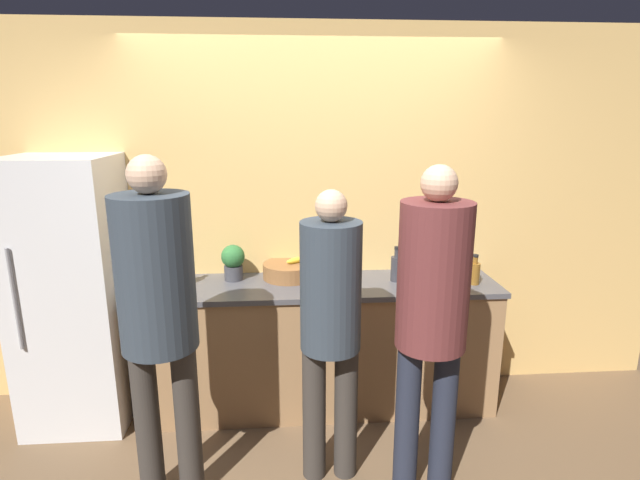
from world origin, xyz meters
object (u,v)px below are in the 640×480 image
refrigerator (73,294)px  cup_red (330,280)px  person_right (432,306)px  person_center (331,318)px  bottle_dark (396,267)px  fruit_bowl (289,270)px  bottle_amber (474,272)px  potted_plant (233,261)px  person_left (158,302)px  bottle_clear (182,271)px  utensil_crock (440,263)px

refrigerator → cup_red: (1.66, -0.03, 0.06)m
person_right → cup_red: bearing=118.5°
cup_red → person_center: bearing=-95.0°
bottle_dark → fruit_bowl: bearing=170.6°
bottle_amber → person_right: bearing=-124.0°
bottle_dark → potted_plant: size_ratio=0.98×
person_right → bottle_dark: (0.02, 0.89, -0.08)m
person_left → fruit_bowl: bearing=55.9°
person_left → bottle_clear: person_left is taller
utensil_crock → bottle_clear: (-1.79, -0.15, 0.03)m
fruit_bowl → potted_plant: 0.39m
person_right → bottle_amber: (0.53, 0.78, -0.09)m
person_left → bottle_clear: (-0.06, 0.86, -0.11)m
refrigerator → person_right: person_right is taller
refrigerator → utensil_crock: (2.48, 0.21, 0.09)m
bottle_dark → bottle_clear: 1.44m
fruit_bowl → utensil_crock: (1.08, 0.04, 0.02)m
fruit_bowl → bottle_clear: (-0.71, -0.11, 0.05)m
bottle_dark → potted_plant: bearing=174.5°
potted_plant → person_left: bearing=-106.0°
person_left → bottle_dark: 1.63m
person_left → fruit_bowl: (0.66, 0.97, -0.16)m
bottle_clear → person_right: bearing=-32.3°
potted_plant → fruit_bowl: bearing=2.1°
utensil_crock → bottle_clear: utensil_crock is taller
bottle_amber → bottle_dark: bottle_dark is taller
bottle_clear → cup_red: bearing=-4.9°
person_right → bottle_dark: size_ratio=7.35×
refrigerator → utensil_crock: refrigerator is taller
person_left → person_right: 1.36m
person_center → bottle_clear: size_ratio=6.50×
bottle_clear → refrigerator: bearing=-175.5°
person_right → fruit_bowl: person_right is taller
bottle_clear → person_center: bearing=-39.4°
bottle_dark → person_left: bearing=-148.5°
cup_red → bottle_amber: bearing=-1.6°
bottle_clear → potted_plant: (0.33, 0.10, 0.03)m
person_right → fruit_bowl: bearing=125.0°
utensil_crock → bottle_dark: size_ratio=1.12×
person_right → fruit_bowl: 1.23m
person_left → bottle_dark: size_ratio=7.56×
person_left → person_right: bearing=-1.6°
bottle_amber → bottle_clear: size_ratio=0.81×
utensil_crock → cup_red: bearing=-163.8°
refrigerator → bottle_dark: bearing=1.2°
person_right → cup_red: person_right is taller
refrigerator → bottle_clear: (0.69, 0.05, 0.12)m
bottle_amber → refrigerator: bearing=178.7°
cup_red → potted_plant: bearing=164.3°
bottle_amber → utensil_crock: bearing=119.4°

